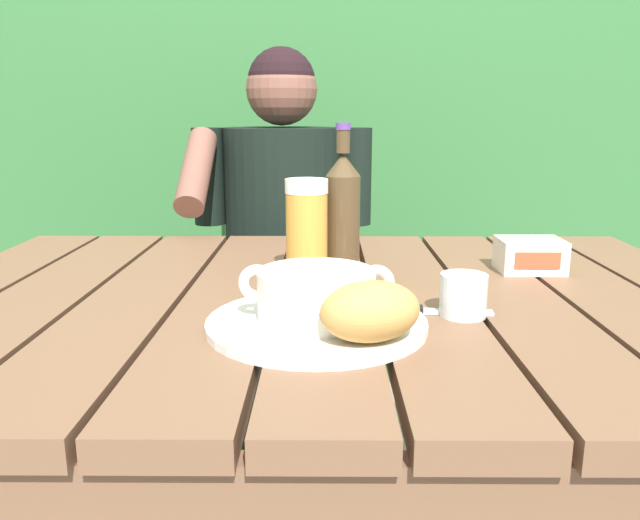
# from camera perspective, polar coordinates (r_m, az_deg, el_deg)

# --- Properties ---
(dining_table) EXTENTS (1.34, 0.94, 0.76)m
(dining_table) POSITION_cam_1_polar(r_m,az_deg,el_deg) (1.04, 0.31, -7.81)
(dining_table) COLOR brown
(dining_table) RESTS_ON ground_plane
(hedge_backdrop) EXTENTS (3.99, 0.83, 1.66)m
(hedge_backdrop) POSITION_cam_1_polar(r_m,az_deg,el_deg) (2.62, 0.78, 9.11)
(hedge_backdrop) COLOR #336B37
(hedge_backdrop) RESTS_ON ground_plane
(chair_near_diner) EXTENTS (0.43, 0.46, 0.95)m
(chair_near_diner) POSITION_cam_1_polar(r_m,az_deg,el_deg) (1.97, -2.99, -3.89)
(chair_near_diner) COLOR brown
(chair_near_diner) RESTS_ON ground_plane
(person_eating) EXTENTS (0.48, 0.47, 1.22)m
(person_eating) POSITION_cam_1_polar(r_m,az_deg,el_deg) (1.71, -3.58, 2.16)
(person_eating) COLOR black
(person_eating) RESTS_ON ground_plane
(serving_plate) EXTENTS (0.30, 0.30, 0.01)m
(serving_plate) POSITION_cam_1_polar(r_m,az_deg,el_deg) (0.84, -0.39, -5.82)
(serving_plate) COLOR white
(serving_plate) RESTS_ON dining_table
(soup_bowl) EXTENTS (0.21, 0.16, 0.08)m
(soup_bowl) POSITION_cam_1_polar(r_m,az_deg,el_deg) (0.83, -0.40, -3.11)
(soup_bowl) COLOR white
(soup_bowl) RESTS_ON serving_plate
(bread_roll) EXTENTS (0.16, 0.14, 0.07)m
(bread_roll) POSITION_cam_1_polar(r_m,az_deg,el_deg) (0.76, 4.54, -4.68)
(bread_roll) COLOR tan
(bread_roll) RESTS_ON serving_plate
(beer_glass) EXTENTS (0.07, 0.07, 0.17)m
(beer_glass) POSITION_cam_1_polar(r_m,az_deg,el_deg) (1.07, -1.28, 2.83)
(beer_glass) COLOR gold
(beer_glass) RESTS_ON dining_table
(beer_bottle) EXTENTS (0.06, 0.06, 0.27)m
(beer_bottle) POSITION_cam_1_polar(r_m,az_deg,el_deg) (1.11, 2.03, 4.48)
(beer_bottle) COLOR #4D3A23
(beer_bottle) RESTS_ON dining_table
(water_glass_small) EXTENTS (0.07, 0.07, 0.06)m
(water_glass_small) POSITION_cam_1_polar(r_m,az_deg,el_deg) (0.91, 12.91, -3.15)
(water_glass_small) COLOR silver
(water_glass_small) RESTS_ON dining_table
(butter_tub) EXTENTS (0.11, 0.09, 0.06)m
(butter_tub) POSITION_cam_1_polar(r_m,az_deg,el_deg) (1.19, 18.60, 0.42)
(butter_tub) COLOR white
(butter_tub) RESTS_ON dining_table
(table_knife) EXTENTS (0.17, 0.03, 0.01)m
(table_knife) POSITION_cam_1_polar(r_m,az_deg,el_deg) (0.91, 9.13, -4.57)
(table_knife) COLOR silver
(table_knife) RESTS_ON dining_table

